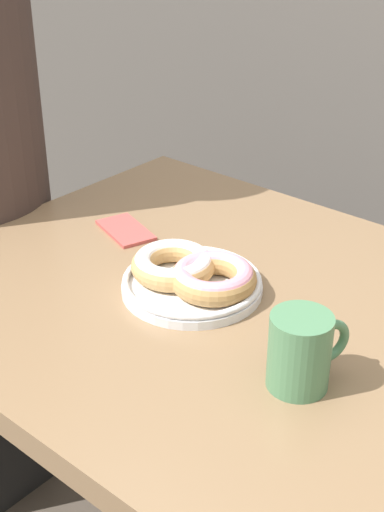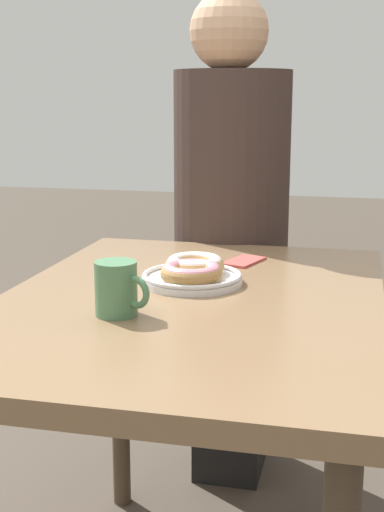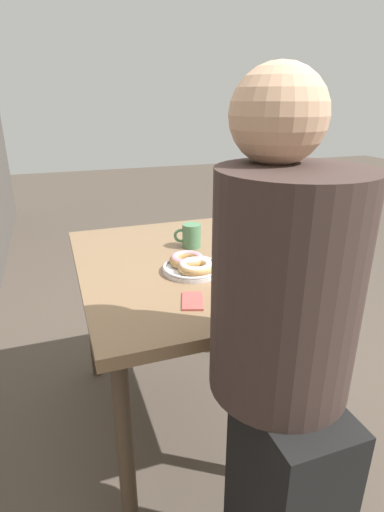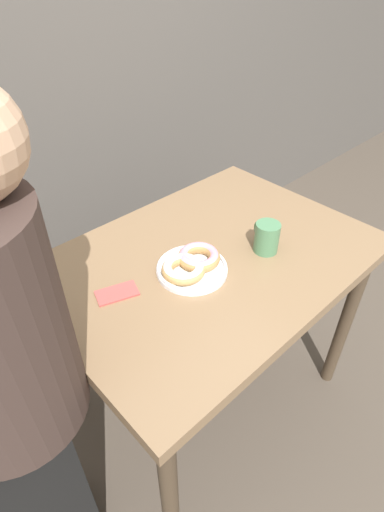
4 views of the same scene
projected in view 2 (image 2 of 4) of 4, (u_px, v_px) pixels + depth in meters
name	position (u px, v px, depth m)	size (l,w,h in m)	color
dining_table	(190.00, 342.00, 1.42)	(1.04, 0.74, 0.77)	#846647
donut_plate	(193.00, 272.00, 1.49)	(0.23, 0.21, 0.05)	white
coffee_mug	(117.00, 288.00, 1.28)	(0.08, 0.11, 0.10)	#4C7F56
person_figure	(232.00, 235.00, 2.06)	(0.40, 0.33, 1.42)	black
napkin	(244.00, 261.00, 1.69)	(0.13, 0.10, 0.01)	#BC4C47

